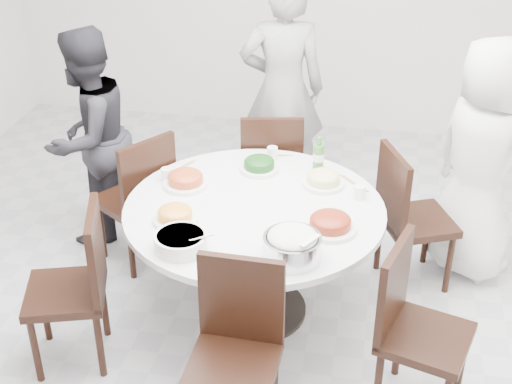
% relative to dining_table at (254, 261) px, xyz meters
% --- Properties ---
extents(floor, '(6.00, 6.00, 0.01)m').
position_rel_dining_table_xyz_m(floor, '(0.19, -0.15, -0.38)').
color(floor, '#B6B5BA').
rests_on(floor, ground).
extents(dining_table, '(1.50, 1.50, 0.75)m').
position_rel_dining_table_xyz_m(dining_table, '(0.00, 0.00, 0.00)').
color(dining_table, white).
rests_on(dining_table, floor).
extents(chair_ne, '(0.55, 0.55, 0.95)m').
position_rel_dining_table_xyz_m(chair_ne, '(0.95, 0.50, 0.10)').
color(chair_ne, black).
rests_on(chair_ne, floor).
extents(chair_n, '(0.49, 0.49, 0.95)m').
position_rel_dining_table_xyz_m(chair_n, '(-0.07, 0.99, 0.10)').
color(chair_n, black).
rests_on(chair_n, floor).
extents(chair_nw, '(0.58, 0.58, 0.95)m').
position_rel_dining_table_xyz_m(chair_nw, '(-0.90, 0.43, 0.10)').
color(chair_nw, black).
rests_on(chair_nw, floor).
extents(chair_sw, '(0.53, 0.53, 0.95)m').
position_rel_dining_table_xyz_m(chair_sw, '(-0.93, -0.59, 0.10)').
color(chair_sw, black).
rests_on(chair_sw, floor).
extents(chair_s, '(0.43, 0.43, 0.95)m').
position_rel_dining_table_xyz_m(chair_s, '(0.08, -0.98, 0.10)').
color(chair_s, black).
rests_on(chair_s, floor).
extents(chair_se, '(0.52, 0.52, 0.95)m').
position_rel_dining_table_xyz_m(chair_se, '(0.98, -0.60, 0.10)').
color(chair_se, black).
rests_on(chair_se, floor).
extents(diner_right, '(0.90, 0.92, 1.60)m').
position_rel_dining_table_xyz_m(diner_right, '(1.32, 0.74, 0.42)').
color(diner_right, white).
rests_on(diner_right, floor).
extents(diner_middle, '(0.71, 0.54, 1.75)m').
position_rel_dining_table_xyz_m(diner_middle, '(-0.07, 1.49, 0.50)').
color(diner_middle, black).
rests_on(diner_middle, floor).
extents(diner_left, '(0.77, 0.88, 1.52)m').
position_rel_dining_table_xyz_m(diner_left, '(-1.28, 0.68, 0.39)').
color(diner_left, black).
rests_on(diner_left, floor).
extents(dish_greens, '(0.24, 0.24, 0.06)m').
position_rel_dining_table_xyz_m(dish_greens, '(-0.05, 0.44, 0.41)').
color(dish_greens, white).
rests_on(dish_greens, dining_table).
extents(dish_pale, '(0.25, 0.25, 0.07)m').
position_rel_dining_table_xyz_m(dish_pale, '(0.36, 0.32, 0.41)').
color(dish_pale, white).
rests_on(dish_pale, dining_table).
extents(dish_orange, '(0.27, 0.27, 0.07)m').
position_rel_dining_table_xyz_m(dish_orange, '(-0.45, 0.17, 0.41)').
color(dish_orange, white).
rests_on(dish_orange, dining_table).
extents(dish_redbrown, '(0.29, 0.29, 0.07)m').
position_rel_dining_table_xyz_m(dish_redbrown, '(0.45, -0.16, 0.41)').
color(dish_redbrown, white).
rests_on(dish_redbrown, dining_table).
extents(dish_tofu, '(0.24, 0.24, 0.06)m').
position_rel_dining_table_xyz_m(dish_tofu, '(-0.40, -0.24, 0.41)').
color(dish_tofu, white).
rests_on(dish_tofu, dining_table).
extents(rice_bowl, '(0.30, 0.30, 0.13)m').
position_rel_dining_table_xyz_m(rice_bowl, '(0.28, -0.47, 0.44)').
color(rice_bowl, silver).
rests_on(rice_bowl, dining_table).
extents(soup_bowl, '(0.28, 0.28, 0.09)m').
position_rel_dining_table_xyz_m(soup_bowl, '(-0.30, -0.49, 0.42)').
color(soup_bowl, white).
rests_on(soup_bowl, dining_table).
extents(beverage_bottle, '(0.07, 0.07, 0.23)m').
position_rel_dining_table_xyz_m(beverage_bottle, '(0.31, 0.50, 0.49)').
color(beverage_bottle, '#38732E').
rests_on(beverage_bottle, dining_table).
extents(tea_cups, '(0.07, 0.07, 0.08)m').
position_rel_dining_table_xyz_m(tea_cups, '(-0.04, 0.64, 0.42)').
color(tea_cups, white).
rests_on(tea_cups, dining_table).
extents(chopsticks, '(0.24, 0.04, 0.01)m').
position_rel_dining_table_xyz_m(chopsticks, '(0.03, 0.68, 0.38)').
color(chopsticks, tan).
rests_on(chopsticks, dining_table).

